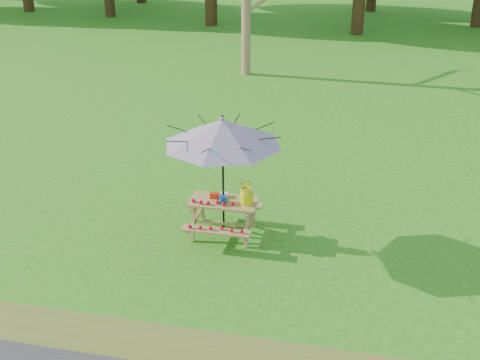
# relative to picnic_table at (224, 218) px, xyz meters

# --- Properties ---
(picnic_table) EXTENTS (1.20, 1.32, 0.67)m
(picnic_table) POSITION_rel_picnic_table_xyz_m (0.00, 0.00, 0.00)
(picnic_table) COLOR olive
(picnic_table) RESTS_ON ground
(patio_umbrella) EXTENTS (2.19, 2.19, 2.25)m
(patio_umbrella) POSITION_rel_picnic_table_xyz_m (0.00, 0.00, 1.62)
(patio_umbrella) COLOR black
(patio_umbrella) RESTS_ON ground
(produce_bins) EXTENTS (0.33, 0.38, 0.13)m
(produce_bins) POSITION_rel_picnic_table_xyz_m (-0.06, 0.03, 0.40)
(produce_bins) COLOR red
(produce_bins) RESTS_ON picnic_table
(tomatoes_row) EXTENTS (0.77, 0.13, 0.07)m
(tomatoes_row) POSITION_rel_picnic_table_xyz_m (-0.15, -0.18, 0.38)
(tomatoes_row) COLOR red
(tomatoes_row) RESTS_ON picnic_table
(flower_bucket) EXTENTS (0.37, 0.35, 0.49)m
(flower_bucket) POSITION_rel_picnic_table_xyz_m (0.43, -0.02, 0.60)
(flower_bucket) COLOR #D8D20B
(flower_bucket) RESTS_ON picnic_table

